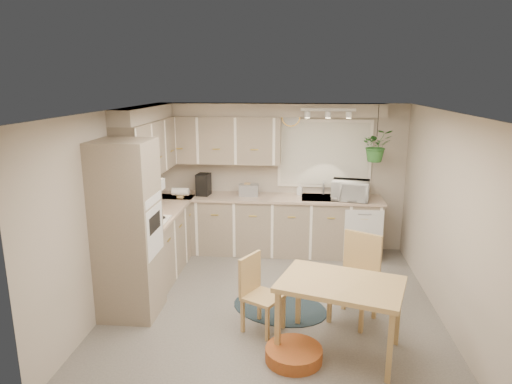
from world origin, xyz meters
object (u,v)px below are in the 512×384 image
braided_rug (280,307)px  microwave (351,188)px  dining_table (339,316)px  pet_bed (294,354)px  chair_back (354,280)px  chair_left (263,295)px

braided_rug → microwave: bearing=60.9°
dining_table → braided_rug: (-0.65, 0.85, -0.38)m
dining_table → pet_bed: (-0.46, -0.23, -0.32)m
chair_back → microwave: bearing=-64.0°
chair_left → microwave: microwave is taller
microwave → chair_left: bearing=-106.4°
braided_rug → microwave: 2.35m
braided_rug → chair_back: bearing=-14.1°
chair_left → pet_bed: 0.75m
chair_back → braided_rug: (-0.86, 0.21, -0.51)m
chair_back → microwave: microwave is taller
braided_rug → pet_bed: size_ratio=2.08×
dining_table → microwave: microwave is taller
chair_back → microwave: size_ratio=1.82×
braided_rug → microwave: (1.00, 1.80, 1.13)m
dining_table → chair_back: 0.68m
pet_bed → chair_back: bearing=52.2°
chair_back → microwave: (0.15, 2.01, 0.62)m
pet_bed → microwave: 3.17m
chair_left → braided_rug: (0.16, 0.53, -0.42)m
dining_table → chair_left: 0.87m
dining_table → braided_rug: size_ratio=1.02×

